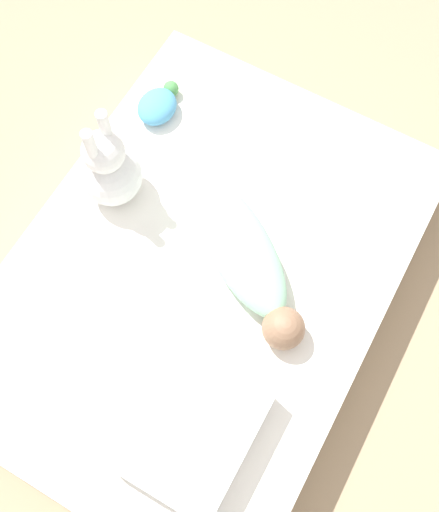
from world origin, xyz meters
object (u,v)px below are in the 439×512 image
pillow (193,429)px  bunny_plush (109,169)px  swaddled_baby (244,256)px  turtle_plush (158,105)px

pillow → bunny_plush: bearing=48.5°
pillow → bunny_plush: (0.51, 0.57, 0.07)m
swaddled_baby → bunny_plush: size_ratio=1.47×
swaddled_baby → bunny_plush: bunny_plush is taller
pillow → bunny_plush: size_ratio=1.02×
bunny_plush → turtle_plush: 0.33m
turtle_plush → swaddled_baby: bearing=-124.1°
swaddled_baby → bunny_plush: bearing=-148.4°
pillow → turtle_plush: size_ratio=2.01×
turtle_plush → pillow: bearing=-143.5°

